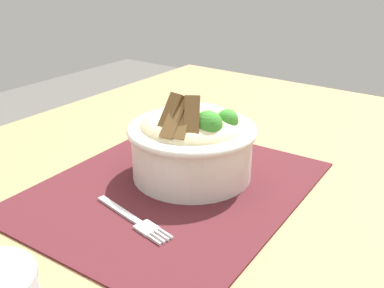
{
  "coord_description": "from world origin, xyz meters",
  "views": [
    {
      "loc": [
        0.45,
        0.32,
        1.07
      ],
      "look_at": [
        -0.03,
        -0.03,
        0.81
      ],
      "focal_mm": 41.6,
      "sensor_mm": 36.0,
      "label": 1
    }
  ],
  "objects": [
    {
      "name": "bowl",
      "position": [
        -0.03,
        -0.03,
        0.81
      ],
      "size": [
        0.19,
        0.19,
        0.13
      ],
      "color": "silver",
      "rests_on": "placemat"
    },
    {
      "name": "table",
      "position": [
        0.0,
        0.0,
        0.68
      ],
      "size": [
        1.21,
        0.9,
        0.76
      ],
      "color": "#99754C",
      "rests_on": "ground_plane"
    },
    {
      "name": "fork",
      "position": [
        0.11,
        -0.01,
        0.76
      ],
      "size": [
        0.04,
        0.14,
        0.0
      ],
      "color": "silver",
      "rests_on": "placemat"
    },
    {
      "name": "placemat",
      "position": [
        0.02,
        -0.03,
        0.76
      ],
      "size": [
        0.41,
        0.35,
        0.0
      ],
      "primitive_type": "cube",
      "rotation": [
        0.0,
        0.0,
        0.03
      ],
      "color": "#47191E",
      "rests_on": "table"
    }
  ]
}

